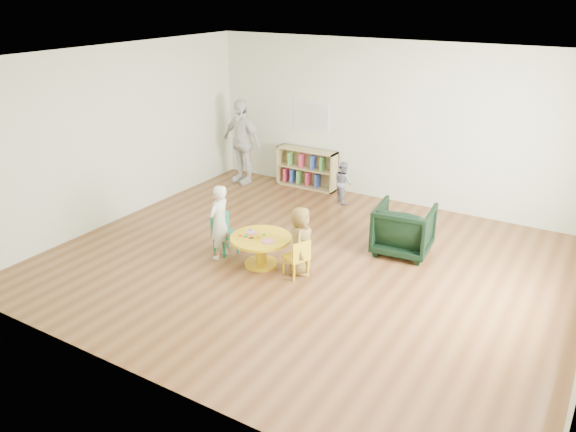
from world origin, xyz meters
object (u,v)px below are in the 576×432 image
at_px(kid_chair_left, 224,232).
at_px(armchair, 404,229).
at_px(adult_caretaker, 242,141).
at_px(child_right, 301,241).
at_px(activity_table, 261,246).
at_px(toddler, 343,182).
at_px(bookshelf, 307,168).
at_px(child_left, 219,222).
at_px(kid_chair_right, 298,257).

distance_m(kid_chair_left, armchair, 2.60).
relative_size(armchair, adult_caretaker, 0.49).
bearing_deg(child_right, activity_table, 77.43).
bearing_deg(kid_chair_left, child_right, 108.64).
xyz_separation_m(armchair, toddler, (-1.65, 1.40, 0.01)).
height_order(bookshelf, child_left, child_left).
height_order(kid_chair_right, child_left, child_left).
distance_m(bookshelf, armchair, 3.19).
xyz_separation_m(activity_table, armchair, (1.54, 1.40, 0.07)).
bearing_deg(bookshelf, kid_chair_right, -62.54).
xyz_separation_m(child_right, adult_caretaker, (-2.89, 2.72, 0.35)).
bearing_deg(kid_chair_right, activity_table, 110.39).
distance_m(armchair, child_right, 1.63).
height_order(activity_table, adult_caretaker, adult_caretaker).
height_order(kid_chair_right, adult_caretaker, adult_caretaker).
xyz_separation_m(activity_table, child_left, (-0.63, -0.10, 0.25)).
relative_size(kid_chair_right, child_left, 0.50).
height_order(kid_chair_left, armchair, armchair).
bearing_deg(armchair, adult_caretaker, -25.93).
height_order(bookshelf, toddler, same).
relative_size(activity_table, toddler, 1.13).
bearing_deg(armchair, activity_table, 36.22).
height_order(armchair, adult_caretaker, adult_caretaker).
bearing_deg(toddler, child_left, 117.70).
height_order(kid_chair_right, child_right, child_right).
bearing_deg(toddler, activity_table, 130.12).
height_order(armchair, toddler, toddler).
xyz_separation_m(activity_table, adult_caretaker, (-2.30, 2.80, 0.53)).
distance_m(bookshelf, adult_caretaker, 1.37).
bearing_deg(bookshelf, activity_table, -71.45).
distance_m(bookshelf, child_left, 3.35).
xyz_separation_m(kid_chair_right, toddler, (-0.71, 2.83, 0.09)).
distance_m(activity_table, armchair, 2.08).
bearing_deg(activity_table, toddler, 92.14).
height_order(kid_chair_left, adult_caretaker, adult_caretaker).
bearing_deg(kid_chair_left, adult_caretaker, -131.10).
xyz_separation_m(kid_chair_right, child_left, (-1.24, -0.07, 0.25)).
relative_size(activity_table, bookshelf, 0.71).
bearing_deg(kid_chair_right, child_left, 116.54).
distance_m(activity_table, child_left, 0.68).
bearing_deg(toddler, armchair, 177.56).
height_order(bookshelf, adult_caretaker, adult_caretaker).
distance_m(armchair, toddler, 2.17).
distance_m(kid_chair_right, child_right, 0.22).
xyz_separation_m(armchair, child_right, (-0.96, -1.31, 0.11)).
bearing_deg(armchair, toddler, -46.32).
bearing_deg(adult_caretaker, activity_table, -40.34).
distance_m(activity_table, bookshelf, 3.39).
bearing_deg(toddler, kid_chair_left, 115.80).
relative_size(child_left, adult_caretaker, 0.66).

